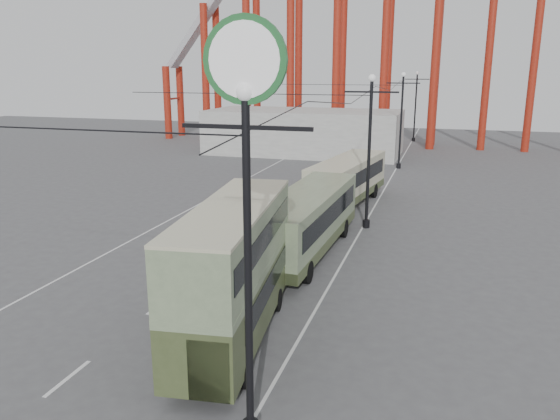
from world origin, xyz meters
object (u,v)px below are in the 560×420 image
(single_decker_cream, at_px, (347,179))
(double_decker_bus, at_px, (234,266))
(pedestrian, at_px, (280,236))
(single_decker_green, at_px, (307,220))
(lamp_post_near, at_px, (246,146))

(single_decker_cream, bearing_deg, double_decker_bus, -82.58)
(single_decker_cream, height_order, pedestrian, single_decker_cream)
(single_decker_green, bearing_deg, double_decker_bus, -88.51)
(single_decker_green, xyz_separation_m, single_decker_cream, (0.07, 11.51, -0.02))
(lamp_post_near, height_order, single_decker_green, lamp_post_near)
(single_decker_green, relative_size, single_decker_cream, 1.09)
(lamp_post_near, bearing_deg, pedestrian, 104.26)
(lamp_post_near, bearing_deg, single_decker_cream, 94.83)
(lamp_post_near, distance_m, single_decker_cream, 27.35)
(pedestrian, bearing_deg, lamp_post_near, 71.45)
(lamp_post_near, relative_size, single_decker_cream, 0.98)
(double_decker_bus, relative_size, pedestrian, 5.63)
(single_decker_cream, relative_size, pedestrian, 6.42)
(lamp_post_near, height_order, pedestrian, lamp_post_near)
(double_decker_bus, height_order, single_decker_cream, double_decker_bus)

